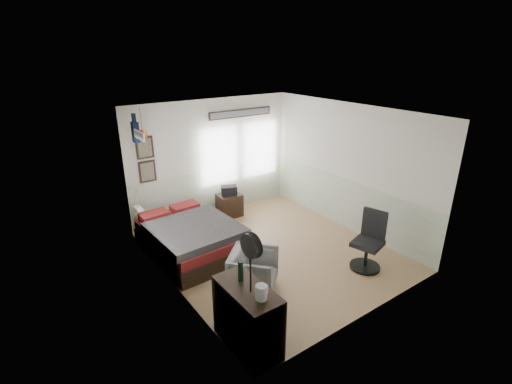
% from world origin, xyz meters
% --- Properties ---
extents(ground_plane, '(4.00, 4.50, 0.01)m').
position_xyz_m(ground_plane, '(0.00, 0.00, -0.01)').
color(ground_plane, tan).
extents(room_shell, '(4.02, 4.52, 2.71)m').
position_xyz_m(room_shell, '(-0.08, 0.19, 1.61)').
color(room_shell, silver).
rests_on(room_shell, ground_plane).
extents(wall_decor, '(3.55, 1.32, 1.44)m').
position_xyz_m(wall_decor, '(-1.10, 1.96, 2.10)').
color(wall_decor, black).
rests_on(wall_decor, room_shell).
extents(bed, '(1.56, 2.11, 0.65)m').
position_xyz_m(bed, '(-1.30, 0.88, 0.32)').
color(bed, black).
rests_on(bed, ground_plane).
extents(dresser, '(0.48, 1.00, 0.90)m').
position_xyz_m(dresser, '(-1.74, -1.73, 0.45)').
color(dresser, black).
rests_on(dresser, ground_plane).
extents(armchair, '(1.03, 1.03, 0.67)m').
position_xyz_m(armchair, '(-0.96, -0.75, 0.34)').
color(armchair, gray).
rests_on(armchair, ground_plane).
extents(nightstand, '(0.57, 0.47, 0.54)m').
position_xyz_m(nightstand, '(0.21, 1.92, 0.27)').
color(nightstand, black).
rests_on(nightstand, ground_plane).
extents(task_chair, '(0.59, 0.59, 1.08)m').
position_xyz_m(task_chair, '(1.09, -1.40, 0.44)').
color(task_chair, black).
rests_on(task_chair, ground_plane).
extents(kettle, '(0.17, 0.14, 0.19)m').
position_xyz_m(kettle, '(-1.72, -2.00, 0.99)').
color(kettle, silver).
rests_on(kettle, dresser).
extents(bottle, '(0.07, 0.07, 0.29)m').
position_xyz_m(bottle, '(-1.72, -1.55, 1.04)').
color(bottle, black).
rests_on(bottle, dresser).
extents(stand_fan, '(0.12, 0.33, 0.81)m').
position_xyz_m(stand_fan, '(-1.73, -1.81, 1.53)').
color(stand_fan, black).
rests_on(stand_fan, dresser).
extents(black_bag, '(0.41, 0.35, 0.21)m').
position_xyz_m(black_bag, '(0.21, 1.92, 0.64)').
color(black_bag, black).
rests_on(black_bag, nightstand).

